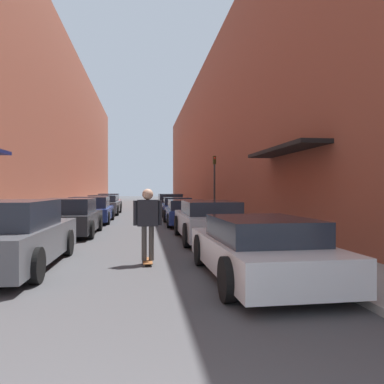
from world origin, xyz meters
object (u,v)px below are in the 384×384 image
Objects in this scene: parked_car_right_1 at (209,221)px; skateboarder at (148,218)px; parked_car_left_1 at (70,218)px; parked_car_left_4 at (109,202)px; parked_car_left_0 at (12,236)px; parked_car_left_2 at (91,210)px; parked_car_right_2 at (186,213)px; traffic_light at (214,179)px; parked_car_right_3 at (177,207)px; parked_car_left_3 at (104,205)px; parked_car_right_4 at (170,203)px; parked_car_right_0 at (259,248)px.

skateboarder reaches higher than parked_car_right_1.
parked_car_left_1 is 16.93m from parked_car_left_4.
parked_car_left_4 is at bearing 89.99° from parked_car_left_0.
skateboarder reaches higher than parked_car_left_2.
parked_car_right_1 is 5.30m from parked_car_right_2.
traffic_light is (1.77, 8.22, 1.57)m from parked_car_right_1.
traffic_light is at bearing 77.82° from parked_car_right_1.
parked_car_left_1 is 10.09m from parked_car_right_3.
parked_car_left_2 is 6.07m from parked_car_left_3.
parked_car_right_4 reaches higher than parked_car_right_2.
parked_car_left_2 is 2.60× the size of skateboarder.
parked_car_left_3 is at bearing 104.05° from parked_car_right_0.
traffic_light is (1.91, 2.92, 1.63)m from parked_car_right_2.
parked_car_right_1 reaches higher than parked_car_right_3.
parked_car_right_2 is 0.95× the size of parked_car_right_4.
skateboarder is (2.80, -22.49, 0.41)m from parked_car_left_4.
parked_car_right_1 is 8.55m from traffic_light.
parked_car_right_2 is at bearing -71.05° from parked_car_left_4.
parked_car_left_1 is 5.12m from parked_car_right_1.
parked_car_left_2 is 1.00× the size of parked_car_right_0.
parked_car_right_0 is 10.57m from parked_car_right_2.
parked_car_right_0 is at bearing -97.54° from traffic_light.
parked_car_left_0 is 20.61m from parked_car_right_4.
parked_car_right_4 is at bearing 90.28° from parked_car_right_1.
parked_car_left_0 reaches higher than parked_car_right_0.
parked_car_right_0 is 0.93× the size of parked_car_right_4.
skateboarder is (2.67, -10.69, 0.41)m from parked_car_left_2.
parked_car_left_2 is at bearing -90.38° from parked_car_left_3.
parked_car_right_0 is 21.61m from parked_car_right_4.
parked_car_left_0 is 1.05× the size of parked_car_left_4.
parked_car_left_0 reaches higher than parked_car_right_1.
traffic_light is at bearing 9.55° from parked_car_left_2.
traffic_light reaches higher than parked_car_right_3.
parked_car_left_0 is 0.99× the size of parked_car_right_1.
parked_car_right_3 is at bearing 71.94° from parked_car_left_0.
parked_car_left_0 is 13.73m from traffic_light.
parked_car_left_4 is 1.07× the size of parked_car_right_3.
parked_car_right_1 is at bearing 89.87° from parked_car_right_0.
parked_car_right_3 is 14.63m from skateboarder.
skateboarder is (2.81, 0.17, 0.35)m from parked_car_left_0.
parked_car_left_4 is 22.66m from skateboarder.
parked_car_right_2 is at bearing 91.44° from parked_car_right_1.
parked_car_right_4 is 1.39× the size of traffic_light.
parked_car_right_2 reaches higher than parked_car_right_0.
parked_car_right_2 is at bearing 62.57° from parked_car_left_0.
parked_car_right_0 is at bearing -89.91° from parked_car_right_3.
parked_car_right_1 is (4.82, 3.73, -0.04)m from parked_car_left_0.
parked_car_left_1 reaches higher than parked_car_left_4.
parked_car_right_4 reaches higher than parked_car_right_1.
parked_car_right_1 is 1.04× the size of parked_car_right_2.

